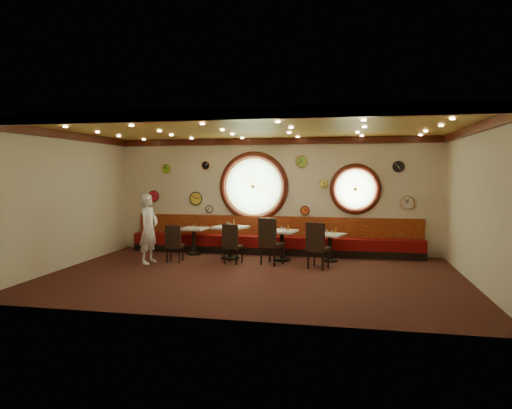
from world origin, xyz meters
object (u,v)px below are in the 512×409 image
(table_a, at_px, (194,238))
(condiment_b_pepper, at_px, (230,225))
(condiment_d_salt, at_px, (327,231))
(condiment_b_bottle, at_px, (234,223))
(chair_b, at_px, (232,241))
(chair_d, at_px, (317,243))
(condiment_d_bottle, at_px, (336,230))
(condiment_a_salt, at_px, (194,226))
(waiter, at_px, (149,229))
(condiment_d_pepper, at_px, (332,232))
(condiment_c_salt, at_px, (282,228))
(condiment_a_pepper, at_px, (194,226))
(condiment_b_salt, at_px, (228,224))
(condiment_c_bottle, at_px, (288,227))
(condiment_c_pepper, at_px, (284,229))
(chair_a, at_px, (174,241))
(table_d, at_px, (330,244))
(table_b, at_px, (230,238))
(table_c, at_px, (282,241))
(condiment_a_bottle, at_px, (197,225))

(table_a, relative_size, condiment_b_pepper, 7.90)
(condiment_d_salt, height_order, condiment_b_pepper, condiment_b_pepper)
(condiment_b_bottle, bearing_deg, chair_b, -80.61)
(chair_d, xyz_separation_m, condiment_d_bottle, (0.40, 1.10, 0.16))
(condiment_a_salt, xyz_separation_m, waiter, (-0.66, -1.45, 0.09))
(chair_b, distance_m, condiment_d_pepper, 2.56)
(condiment_c_salt, relative_size, condiment_a_pepper, 1.16)
(condiment_a_salt, bearing_deg, condiment_b_bottle, -19.56)
(chair_d, height_order, condiment_a_salt, chair_d)
(condiment_b_salt, bearing_deg, condiment_c_bottle, -0.16)
(table_a, bearing_deg, condiment_a_salt, 116.30)
(condiment_c_pepper, relative_size, condiment_c_bottle, 0.55)
(condiment_d_pepper, xyz_separation_m, condiment_d_bottle, (0.08, 0.07, 0.03))
(chair_a, bearing_deg, condiment_c_pepper, 11.09)
(table_d, height_order, condiment_b_bottle, condiment_b_bottle)
(table_b, bearing_deg, condiment_b_bottle, 25.83)
(condiment_d_bottle, bearing_deg, condiment_b_bottle, -175.55)
(condiment_d_salt, relative_size, condiment_c_bottle, 0.65)
(condiment_d_salt, bearing_deg, chair_a, -165.64)
(table_b, bearing_deg, table_a, 158.91)
(table_c, distance_m, condiment_a_salt, 2.58)
(condiment_c_bottle, distance_m, condiment_d_bottle, 1.21)
(condiment_d_salt, bearing_deg, condiment_c_bottle, -174.84)
(condiment_d_salt, bearing_deg, condiment_d_bottle, 13.20)
(condiment_b_pepper, distance_m, condiment_c_pepper, 1.41)
(table_c, xyz_separation_m, condiment_a_pepper, (-2.49, 0.36, 0.29))
(chair_a, bearing_deg, condiment_a_pepper, 78.49)
(table_b, height_order, condiment_d_bottle, condiment_d_bottle)
(chair_d, distance_m, condiment_b_bottle, 2.40)
(condiment_b_pepper, xyz_separation_m, condiment_c_bottle, (1.49, 0.15, -0.04))
(chair_d, relative_size, condiment_c_salt, 6.26)
(table_c, relative_size, condiment_d_bottle, 5.18)
(table_a, xyz_separation_m, condiment_b_pepper, (1.15, -0.47, 0.43))
(condiment_d_salt, xyz_separation_m, condiment_a_pepper, (-3.61, 0.21, 0.03))
(chair_a, distance_m, chair_b, 1.47)
(chair_b, distance_m, condiment_a_bottle, 1.75)
(table_b, distance_m, chair_d, 2.45)
(chair_b, height_order, condiment_d_pepper, chair_b)
(table_b, xyz_separation_m, condiment_c_bottle, (1.50, 0.11, 0.32))
(table_b, xyz_separation_m, condiment_a_pepper, (-1.13, 0.41, 0.25))
(condiment_d_pepper, distance_m, waiter, 4.59)
(condiment_c_salt, xyz_separation_m, condiment_b_bottle, (-1.24, -0.08, 0.11))
(table_d, relative_size, condiment_b_bottle, 4.52)
(table_b, relative_size, chair_d, 1.45)
(condiment_b_bottle, distance_m, condiment_d_bottle, 2.61)
(chair_b, xyz_separation_m, condiment_c_pepper, (1.20, 0.72, 0.25))
(condiment_b_pepper, relative_size, condiment_c_pepper, 1.03)
(table_d, xyz_separation_m, waiter, (-4.39, -1.12, 0.42))
(table_c, xyz_separation_m, condiment_d_salt, (1.12, 0.15, 0.27))
(table_d, distance_m, condiment_a_salt, 3.76)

